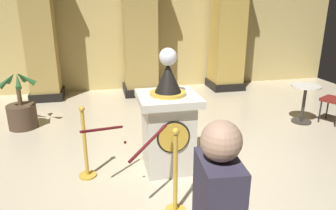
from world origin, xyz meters
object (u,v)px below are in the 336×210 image
Objects in this scene: stanchion_near at (86,153)px; potted_palm_left at (22,112)px; pedestal_clock at (168,124)px; stanchion_far at (175,184)px; cafe_table at (304,99)px.

stanchion_near is 0.93× the size of potted_palm_left.
stanchion_far is at bearing -97.76° from pedestal_clock.
potted_palm_left is (-2.25, 3.10, -0.05)m from stanchion_far.
cafe_table is at bearing 35.15° from stanchion_far.
pedestal_clock is at bearing -41.06° from potted_palm_left.
stanchion_far is (-0.14, -1.02, -0.31)m from pedestal_clock.
stanchion_near is 1.42m from stanchion_far.
stanchion_near is at bearing -179.54° from pedestal_clock.
potted_palm_left is at bearing 125.99° from stanchion_far.
potted_palm_left is (-1.24, 2.09, -0.04)m from stanchion_near.
cafe_table is at bearing 16.20° from stanchion_near.
pedestal_clock is at bearing -158.29° from cafe_table.
pedestal_clock reaches higher than stanchion_far.
pedestal_clock is 1.56× the size of potted_palm_left.
pedestal_clock is 1.19m from stanchion_near.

